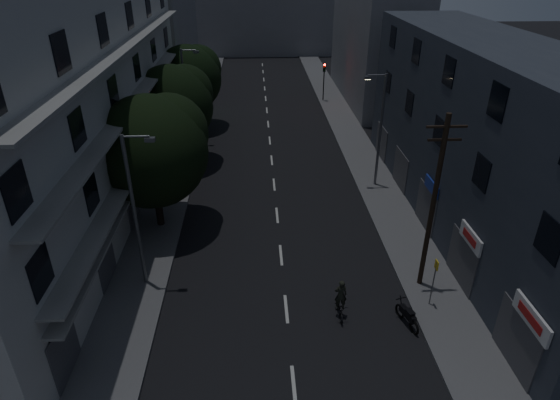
{
  "coord_description": "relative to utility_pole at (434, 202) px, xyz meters",
  "views": [
    {
      "loc": [
        -1.24,
        -10.79,
        15.26
      ],
      "look_at": [
        0.0,
        12.0,
        3.0
      ],
      "focal_mm": 30.0,
      "sensor_mm": 36.0,
      "label": 1
    }
  ],
  "objects": [
    {
      "name": "building_left",
      "position": [
        -18.94,
        10.05,
        2.13
      ],
      "size": [
        7.0,
        36.0,
        14.0
      ],
      "color": "#B8B7B2",
      "rests_on": "ground"
    },
    {
      "name": "traffic_signal_far_left",
      "position": [
        -13.24,
        31.48,
        -1.77
      ],
      "size": [
        0.28,
        0.37,
        4.1
      ],
      "color": "black",
      "rests_on": "sidewalk_left"
    },
    {
      "name": "building_far_left",
      "position": [
        -18.96,
        40.05,
        3.13
      ],
      "size": [
        6.0,
        20.0,
        16.0
      ],
      "primitive_type": "cube",
      "color": "slate",
      "rests_on": "ground"
    },
    {
      "name": "tree_far",
      "position": [
        -14.28,
        25.1,
        0.06
      ],
      "size": [
        6.16,
        6.16,
        7.62
      ],
      "color": "black",
      "rests_on": "sidewalk_left"
    },
    {
      "name": "bus_stop_sign",
      "position": [
        -0.04,
        -1.63,
        -2.98
      ],
      "size": [
        0.06,
        0.35,
        2.52
      ],
      "color": "#595B60",
      "rests_on": "sidewalk_right"
    },
    {
      "name": "cyclist",
      "position": [
        -4.49,
        -2.02,
        -4.18
      ],
      "size": [
        0.59,
        1.61,
        2.03
      ],
      "rotation": [
        0.0,
        0.0,
        0.02
      ],
      "color": "black",
      "rests_on": "ground"
    },
    {
      "name": "street_lamp_left_near",
      "position": [
        -13.94,
        0.88,
        -0.27
      ],
      "size": [
        1.51,
        0.25,
        8.0
      ],
      "color": "slate",
      "rests_on": "sidewalk_left"
    },
    {
      "name": "building_far_end",
      "position": [
        -6.96,
        62.05,
        0.13
      ],
      "size": [
        24.0,
        8.0,
        10.0
      ],
      "primitive_type": "cube",
      "color": "slate",
      "rests_on": "ground"
    },
    {
      "name": "traffic_signal_far_right",
      "position": [
        -0.49,
        33.02,
        -1.77
      ],
      "size": [
        0.28,
        0.37,
        4.1
      ],
      "color": "black",
      "rests_on": "sidewalk_right"
    },
    {
      "name": "tree_near",
      "position": [
        -14.19,
        6.71,
        0.37
      ],
      "size": [
        6.6,
        6.6,
        8.14
      ],
      "color": "black",
      "rests_on": "sidewalk_left"
    },
    {
      "name": "ground",
      "position": [
        -6.96,
        17.05,
        -4.87
      ],
      "size": [
        160.0,
        160.0,
        0.0
      ],
      "primitive_type": "plane",
      "color": "black",
      "rests_on": "ground"
    },
    {
      "name": "building_right",
      "position": [
        5.03,
        6.05,
        0.63
      ],
      "size": [
        6.19,
        28.0,
        11.0
      ],
      "color": "#2E333E",
      "rests_on": "ground"
    },
    {
      "name": "utility_pole",
      "position": [
        0.0,
        0.0,
        0.0
      ],
      "size": [
        1.8,
        0.24,
        9.0
      ],
      "color": "black",
      "rests_on": "sidewalk_right"
    },
    {
      "name": "motorcycle",
      "position": [
        -1.5,
        -2.77,
        -4.4
      ],
      "size": [
        0.76,
        1.8,
        1.18
      ],
      "rotation": [
        0.0,
        0.0,
        0.29
      ],
      "color": "black",
      "rests_on": "ground"
    },
    {
      "name": "lane_markings",
      "position": [
        -6.96,
        23.3,
        -4.86
      ],
      "size": [
        0.15,
        60.5,
        0.01
      ],
      "color": "beige",
      "rests_on": "ground"
    },
    {
      "name": "street_lamp_left_far",
      "position": [
        -13.98,
        20.75,
        -0.27
      ],
      "size": [
        1.51,
        0.25,
        8.0
      ],
      "color": "#5C5E64",
      "rests_on": "sidewalk_left"
    },
    {
      "name": "sidewalk_right",
      "position": [
        0.54,
        17.05,
        -4.79
      ],
      "size": [
        3.0,
        90.0,
        0.15
      ],
      "primitive_type": "cube",
      "color": "#565659",
      "rests_on": "ground"
    },
    {
      "name": "sidewalk_left",
      "position": [
        -14.46,
        17.05,
        -4.79
      ],
      "size": [
        3.0,
        90.0,
        0.15
      ],
      "primitive_type": "cube",
      "color": "#565659",
      "rests_on": "ground"
    },
    {
      "name": "street_lamp_right",
      "position": [
        0.26,
        11.47,
        -0.27
      ],
      "size": [
        1.51,
        0.25,
        8.0
      ],
      "color": "slate",
      "rests_on": "sidewalk_right"
    },
    {
      "name": "tree_mid",
      "position": [
        -14.46,
        16.39,
        0.09
      ],
      "size": [
        6.26,
        6.26,
        7.7
      ],
      "color": "black",
      "rests_on": "sidewalk_left"
    },
    {
      "name": "building_far_right",
      "position": [
        5.04,
        34.05,
        1.63
      ],
      "size": [
        6.0,
        20.0,
        13.0
      ],
      "primitive_type": "cube",
      "color": "slate",
      "rests_on": "ground"
    }
  ]
}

